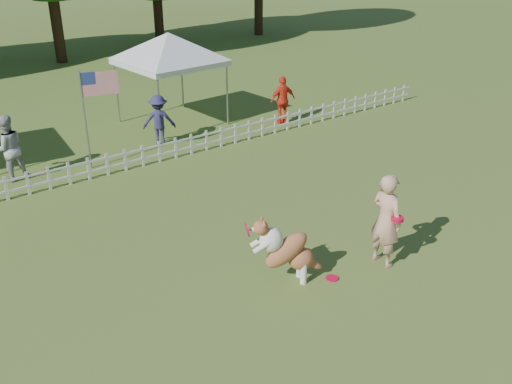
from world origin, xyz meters
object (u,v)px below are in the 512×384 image
Objects in this scene: handler at (386,220)px; canopy_tent_right at (171,80)px; frisbee_on_turf at (332,278)px; spectator_c at (283,100)px; dog at (287,250)px; spectator_a at (8,148)px; spectator_b at (159,120)px; flag_pole at (85,121)px.

canopy_tent_right is at bearing -5.88° from handler.
frisbee_on_turf is 9.13m from spectator_c.
spectator_a is (-2.64, 7.69, 0.18)m from dog.
spectator_c is at bearing -41.19° from canopy_tent_right.
spectator_a is (-4.52, 8.28, -0.07)m from handler.
spectator_a is at bearing 112.52° from frisbee_on_turf.
handler is 8.66m from spectator_c.
canopy_tent_right is at bearing -103.30° from spectator_b.
dog is at bearing -111.74° from canopy_tent_right.
handler is 1.19× the size of spectator_c.
frisbee_on_turf is 10.05m from canopy_tent_right.
spectator_c is (5.00, 7.60, 0.76)m from frisbee_on_turf.
frisbee_on_turf is at bearing 111.06° from spectator_b.
dog is (-1.87, 0.58, -0.25)m from handler.
flag_pole reaches higher than spectator_b.
flag_pole is (-1.49, 7.66, 1.29)m from frisbee_on_turf.
spectator_a is at bearing 178.99° from flag_pole.
canopy_tent_right reaches higher than spectator_a.
spectator_a is (-3.37, 8.12, 0.83)m from frisbee_on_turf.
handler is 9.43m from spectator_a.
spectator_a is 4.24m from spectator_b.
flag_pole is 1.68× the size of spectator_c.
canopy_tent_right is 1.84× the size of spectator_c.
spectator_b reaches higher than frisbee_on_turf.
spectator_a reaches higher than frisbee_on_turf.
dog is at bearing -71.09° from flag_pole.
frisbee_on_turf is 0.08× the size of canopy_tent_right.
spectator_c is (3.85, 7.75, -0.14)m from handler.
spectator_b is at bearing 1.78° from handler.
handler is 1.98m from dog.
canopy_tent_right is 5.77m from spectator_a.
spectator_a is at bearing 28.45° from spectator_b.
frisbee_on_turf is at bearing -107.03° from canopy_tent_right.
flag_pole is 1.99m from spectator_a.
handler is 0.70× the size of flag_pole.
frisbee_on_turf is at bearing 109.56° from spectator_a.
handler is at bearing -58.47° from flag_pole.
spectator_a is at bearing 3.49° from spectator_c.
handler reaches higher than spectator_a.
canopy_tent_right is 1.68× the size of spectator_a.
canopy_tent_right reaches higher than handler.
handler is at bearing -100.34° from canopy_tent_right.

